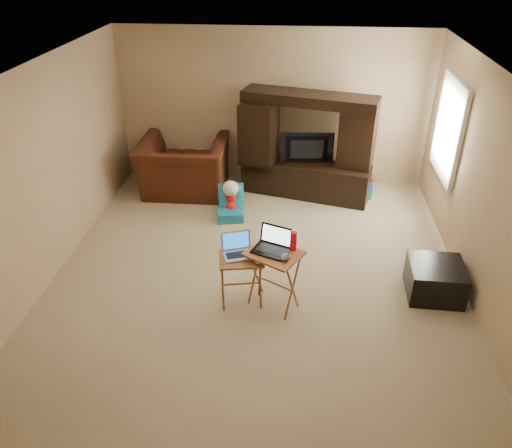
# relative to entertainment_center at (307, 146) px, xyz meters

# --- Properties ---
(floor) EXTENTS (5.50, 5.50, 0.00)m
(floor) POSITION_rel_entertainment_center_xyz_m (-0.57, -2.19, -0.83)
(floor) COLOR #C4AE88
(floor) RESTS_ON ground
(ceiling) EXTENTS (5.50, 5.50, 0.00)m
(ceiling) POSITION_rel_entertainment_center_xyz_m (-0.57, -2.19, 1.67)
(ceiling) COLOR silver
(ceiling) RESTS_ON ground
(wall_back) EXTENTS (5.00, 0.00, 5.00)m
(wall_back) POSITION_rel_entertainment_center_xyz_m (-0.57, 0.56, 0.42)
(wall_back) COLOR tan
(wall_back) RESTS_ON ground
(wall_front) EXTENTS (5.00, 0.00, 5.00)m
(wall_front) POSITION_rel_entertainment_center_xyz_m (-0.57, -4.94, 0.42)
(wall_front) COLOR tan
(wall_front) RESTS_ON ground
(wall_left) EXTENTS (0.00, 5.50, 5.50)m
(wall_left) POSITION_rel_entertainment_center_xyz_m (-3.07, -2.19, 0.42)
(wall_left) COLOR tan
(wall_left) RESTS_ON ground
(wall_right) EXTENTS (0.00, 5.50, 5.50)m
(wall_right) POSITION_rel_entertainment_center_xyz_m (1.93, -2.19, 0.42)
(wall_right) COLOR tan
(wall_right) RESTS_ON ground
(window_pane) EXTENTS (0.00, 1.20, 1.20)m
(window_pane) POSITION_rel_entertainment_center_xyz_m (1.91, -0.64, 0.57)
(window_pane) COLOR white
(window_pane) RESTS_ON ground
(window_frame) EXTENTS (0.06, 1.14, 1.34)m
(window_frame) POSITION_rel_entertainment_center_xyz_m (1.89, -0.64, 0.57)
(window_frame) COLOR white
(window_frame) RESTS_ON ground
(entertainment_center) EXTENTS (2.09, 0.99, 1.66)m
(entertainment_center) POSITION_rel_entertainment_center_xyz_m (0.00, 0.00, 0.00)
(entertainment_center) COLOR black
(entertainment_center) RESTS_ON floor
(television) EXTENTS (0.85, 0.17, 0.48)m
(television) POSITION_rel_entertainment_center_xyz_m (0.00, -0.04, -0.03)
(television) COLOR black
(television) RESTS_ON entertainment_center
(recliner) EXTENTS (1.36, 1.20, 0.88)m
(recliner) POSITION_rel_entertainment_center_xyz_m (-1.95, -0.09, -0.39)
(recliner) COLOR #431E0E
(recliner) RESTS_ON floor
(child_rocker) EXTENTS (0.45, 0.50, 0.50)m
(child_rocker) POSITION_rel_entertainment_center_xyz_m (-1.10, -0.91, -0.58)
(child_rocker) COLOR #16697D
(child_rocker) RESTS_ON floor
(plush_toy) EXTENTS (0.34, 0.28, 0.38)m
(plush_toy) POSITION_rel_entertainment_center_xyz_m (-1.11, -0.76, -0.64)
(plush_toy) COLOR red
(plush_toy) RESTS_ON floor
(push_toy) EXTENTS (0.58, 0.45, 0.40)m
(push_toy) POSITION_rel_entertainment_center_xyz_m (0.82, 0.04, -0.63)
(push_toy) COLOR blue
(push_toy) RESTS_ON floor
(ottoman) EXTENTS (0.64, 0.64, 0.40)m
(ottoman) POSITION_rel_entertainment_center_xyz_m (1.53, -2.46, -0.63)
(ottoman) COLOR black
(ottoman) RESTS_ON floor
(tray_table_left) EXTENTS (0.55, 0.47, 0.63)m
(tray_table_left) POSITION_rel_entertainment_center_xyz_m (-0.70, -2.84, -0.52)
(tray_table_left) COLOR #A16826
(tray_table_left) RESTS_ON floor
(tray_table_right) EXTENTS (0.70, 0.66, 0.72)m
(tray_table_right) POSITION_rel_entertainment_center_xyz_m (-0.34, -2.85, -0.47)
(tray_table_right) COLOR #A95A29
(tray_table_right) RESTS_ON floor
(laptop_left) EXTENTS (0.40, 0.37, 0.24)m
(laptop_left) POSITION_rel_entertainment_center_xyz_m (-0.73, -2.81, -0.08)
(laptop_left) COLOR #A4A4A8
(laptop_left) RESTS_ON tray_table_left
(laptop_right) EXTENTS (0.46, 0.42, 0.24)m
(laptop_right) POSITION_rel_entertainment_center_xyz_m (-0.38, -2.83, 0.01)
(laptop_right) COLOR black
(laptop_right) RESTS_ON tray_table_right
(mouse_left) EXTENTS (0.13, 0.15, 0.05)m
(mouse_left) POSITION_rel_entertainment_center_xyz_m (-0.51, -2.91, -0.18)
(mouse_left) COLOR white
(mouse_left) RESTS_ON tray_table_left
(mouse_right) EXTENTS (0.13, 0.17, 0.06)m
(mouse_right) POSITION_rel_entertainment_center_xyz_m (-0.21, -2.97, -0.08)
(mouse_right) COLOR #3C3C41
(mouse_right) RESTS_ON tray_table_right
(water_bottle) EXTENTS (0.07, 0.07, 0.22)m
(water_bottle) POSITION_rel_entertainment_center_xyz_m (-0.14, -2.77, 0.01)
(water_bottle) COLOR red
(water_bottle) RESTS_ON tray_table_right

